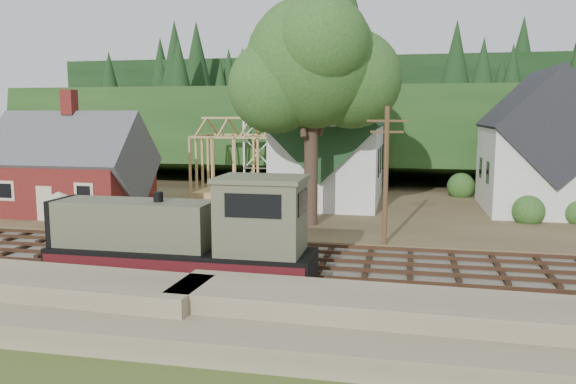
% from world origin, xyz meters
% --- Properties ---
extents(ground, '(140.00, 140.00, 0.00)m').
position_xyz_m(ground, '(0.00, 0.00, 0.00)').
color(ground, '#384C1E').
rests_on(ground, ground).
extents(embankment, '(64.00, 5.00, 1.60)m').
position_xyz_m(embankment, '(0.00, -8.50, 0.00)').
color(embankment, '#7F7259').
rests_on(embankment, ground).
extents(railroad_bed, '(64.00, 11.00, 0.16)m').
position_xyz_m(railroad_bed, '(0.00, 0.00, 0.08)').
color(railroad_bed, '#726B5B').
rests_on(railroad_bed, ground).
extents(village_flat, '(64.00, 26.00, 0.30)m').
position_xyz_m(village_flat, '(0.00, 18.00, 0.15)').
color(village_flat, brown).
rests_on(village_flat, ground).
extents(hillside, '(70.00, 28.96, 12.74)m').
position_xyz_m(hillside, '(0.00, 42.00, 0.00)').
color(hillside, '#1E3F19').
rests_on(hillside, ground).
extents(ridge, '(80.00, 20.00, 12.00)m').
position_xyz_m(ridge, '(0.00, 58.00, 0.00)').
color(ridge, black).
rests_on(ridge, ground).
extents(depot, '(10.80, 7.41, 9.00)m').
position_xyz_m(depot, '(-16.00, 11.00, 3.21)').
color(depot, maroon).
rests_on(depot, village_flat).
extents(church, '(8.40, 15.17, 13.00)m').
position_xyz_m(church, '(2.00, 19.68, 5.18)').
color(church, silver).
rests_on(church, village_flat).
extents(farmhouse, '(8.40, 10.80, 10.60)m').
position_xyz_m(farmhouse, '(18.00, 19.00, 4.87)').
color(farmhouse, silver).
rests_on(farmhouse, village_flat).
extents(timber_frame, '(8.20, 6.20, 6.99)m').
position_xyz_m(timber_frame, '(-6.00, 22.00, 3.27)').
color(timber_frame, tan).
rests_on(timber_frame, village_flat).
extents(lattice_tower, '(3.20, 3.20, 12.12)m').
position_xyz_m(lattice_tower, '(-6.00, 28.00, 10.03)').
color(lattice_tower, silver).
rests_on(lattice_tower, village_flat).
extents(big_tree, '(10.90, 8.40, 14.70)m').
position_xyz_m(big_tree, '(2.17, 10.08, 10.22)').
color(big_tree, '#38281E').
rests_on(big_tree, village_flat).
extents(telegraph_pole_near, '(2.20, 0.28, 8.00)m').
position_xyz_m(telegraph_pole_near, '(7.00, 5.20, 4.25)').
color(telegraph_pole_near, '#4C331E').
rests_on(telegraph_pole_near, ground).
extents(locomotive, '(11.90, 2.98, 4.76)m').
position_xyz_m(locomotive, '(-1.30, -3.00, 2.11)').
color(locomotive, black).
rests_on(locomotive, railroad_bed).
extents(car_blue, '(1.84, 3.80, 1.25)m').
position_xyz_m(car_blue, '(-2.68, 7.36, 0.93)').
color(car_blue, '#537BB3').
rests_on(car_blue, village_flat).
extents(car_green, '(3.87, 1.68, 1.24)m').
position_xyz_m(car_green, '(-23.58, 13.29, 0.92)').
color(car_green, gray).
rests_on(car_green, village_flat).
extents(patio_set, '(2.13, 2.13, 2.37)m').
position_xyz_m(patio_set, '(-13.55, 5.50, 2.31)').
color(patio_set, silver).
rests_on(patio_set, village_flat).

